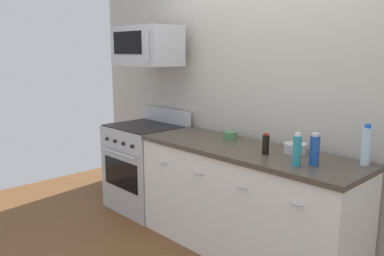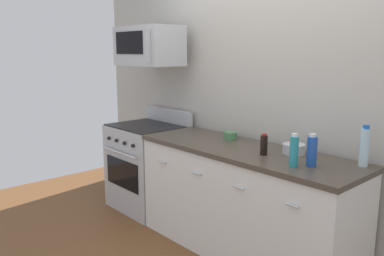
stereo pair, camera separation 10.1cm
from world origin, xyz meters
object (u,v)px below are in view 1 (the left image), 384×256
object	(u,v)px
bowl_green_glaze	(230,135)
bowl_steel_prep	(295,148)
range_oven	(146,166)
bottle_soda_blue	(314,150)
bottle_water_clear	(366,146)
microwave	(147,46)
bottle_dish_soap	(297,150)
bottle_soy_sauce_dark	(266,144)

from	to	relation	value
bowl_green_glaze	bowl_steel_prep	world-z (taller)	bowl_steel_prep
range_oven	bottle_soda_blue	xyz separation A→B (m)	(2.00, -0.05, 0.56)
bottle_soda_blue	bottle_water_clear	size ratio (longest dim) A/B	0.79
microwave	bottle_dish_soap	size ratio (longest dim) A/B	3.18
bottle_dish_soap	range_oven	bearing A→B (deg)	175.47
bottle_soy_sauce_dark	bottle_water_clear	size ratio (longest dim) A/B	0.57
bottle_dish_soap	bowl_steel_prep	bearing A→B (deg)	123.25
bottle_water_clear	microwave	bearing A→B (deg)	-175.60
microwave	bowl_steel_prep	bearing A→B (deg)	3.46
bowl_green_glaze	bottle_water_clear	bearing A→B (deg)	2.49
bottle_soy_sauce_dark	bowl_green_glaze	xyz separation A→B (m)	(-0.54, 0.21, -0.04)
bottle_soda_blue	bottle_water_clear	xyz separation A→B (m)	(0.24, 0.27, 0.03)
bottle_soda_blue	range_oven	bearing A→B (deg)	178.61
range_oven	bottle_water_clear	world-z (taller)	bottle_water_clear
range_oven	bottle_dish_soap	bearing A→B (deg)	-4.53
bottle_soy_sauce_dark	bottle_water_clear	bearing A→B (deg)	22.31
range_oven	bottle_water_clear	size ratio (longest dim) A/B	3.70
range_oven	bowl_steel_prep	distance (m)	1.81
microwave	bottle_dish_soap	xyz separation A→B (m)	(1.93, -0.20, -0.72)
range_oven	bowl_green_glaze	bearing A→B (deg)	8.92
bottle_soda_blue	bowl_green_glaze	size ratio (longest dim) A/B	1.87
bowl_green_glaze	microwave	bearing A→B (deg)	-173.47
bottle_soy_sauce_dark	bowl_green_glaze	world-z (taller)	bottle_soy_sauce_dark
bottle_soy_sauce_dark	bowl_green_glaze	size ratio (longest dim) A/B	1.35
range_oven	bowl_steel_prep	world-z (taller)	range_oven
range_oven	bowl_green_glaze	world-z (taller)	range_oven
bottle_soy_sauce_dark	bottle_soda_blue	size ratio (longest dim) A/B	0.72
microwave	bottle_soy_sauce_dark	bearing A→B (deg)	-3.36
range_oven	bottle_soy_sauce_dark	world-z (taller)	bottle_soy_sauce_dark
bottle_water_clear	bowl_green_glaze	size ratio (longest dim) A/B	2.37
bottle_dish_soap	bowl_green_glaze	bearing A→B (deg)	159.99
range_oven	bottle_soda_blue	world-z (taller)	bottle_soda_blue
range_oven	bottle_water_clear	bearing A→B (deg)	5.53
range_oven	bottle_dish_soap	world-z (taller)	bottle_dish_soap
bottle_soda_blue	bottle_water_clear	world-z (taller)	bottle_water_clear
range_oven	bottle_soy_sauce_dark	bearing A→B (deg)	-1.75
range_oven	bottle_soy_sauce_dark	distance (m)	1.68
bottle_dish_soap	bottle_soda_blue	bearing A→B (deg)	54.89
range_oven	bowl_steel_prep	xyz separation A→B (m)	(1.73, 0.15, 0.49)
bottle_soy_sauce_dark	bowl_steel_prep	world-z (taller)	bottle_soy_sauce_dark
bottle_soy_sauce_dark	bowl_steel_prep	bearing A→B (deg)	55.51
bowl_steel_prep	microwave	bearing A→B (deg)	-176.54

